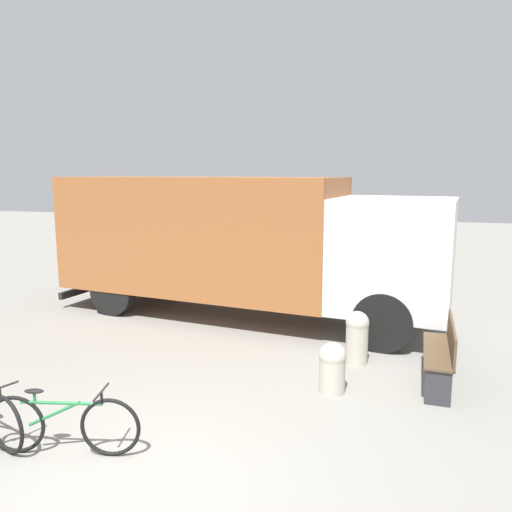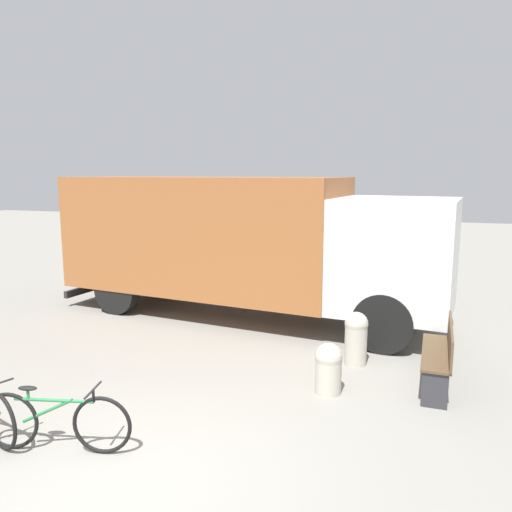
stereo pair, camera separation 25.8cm
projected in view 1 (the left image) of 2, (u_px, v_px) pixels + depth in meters
ground_plane at (128, 487)px, 5.01m from camera, size 60.00×60.00×0.00m
delivery_truck at (238, 240)px, 10.67m from camera, size 8.64×3.25×3.03m
park_bench at (443, 350)px, 7.38m from camera, size 0.48×1.66×0.95m
bicycle_middle at (62, 424)px, 5.54m from camera, size 1.73×0.52×0.77m
bollard_near_bench at (332, 366)px, 7.13m from camera, size 0.39×0.39×0.74m
bollard_far_bench at (357, 335)px, 8.21m from camera, size 0.38×0.38×0.88m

